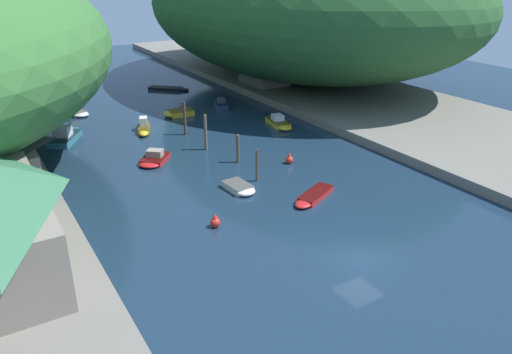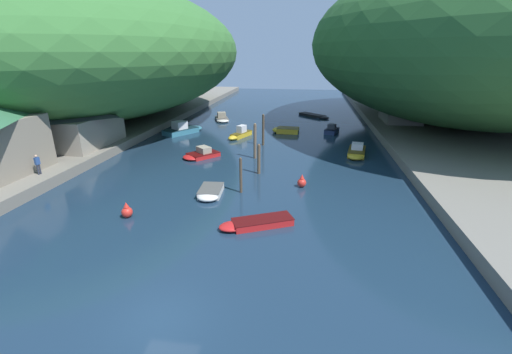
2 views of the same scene
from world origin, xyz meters
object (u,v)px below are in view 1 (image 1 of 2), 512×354
Objects in this scene: right_bank_cottage at (264,64)px; boat_open_rowboat at (154,159)px; boat_white_cruiser at (221,104)px; boat_red_skiff at (66,136)px; boat_mid_channel at (170,89)px; boat_far_upstream at (240,188)px; boat_far_right_bank at (312,197)px; channel_buoy_near at (289,159)px; boat_cabin_cruiser at (280,123)px; boat_yellow_tender at (75,112)px; channel_buoy_far at (215,222)px; person_on_quay at (50,212)px; boat_moored_right at (178,113)px; boat_navy_launch at (144,128)px.

boat_open_rowboat is at bearing -141.61° from right_bank_cottage.
boat_red_skiff reaches higher than boat_white_cruiser.
boat_far_upstream reaches higher than boat_mid_channel.
boat_far_right_bank is 7.90m from channel_buoy_near.
boat_far_upstream is 22.85m from boat_red_skiff.
right_bank_cottage is at bearing -129.59° from boat_far_upstream.
boat_cabin_cruiser is 11.11m from boat_white_cruiser.
boat_cabin_cruiser is (19.18, -17.10, -0.01)m from boat_yellow_tender.
channel_buoy_far reaches higher than boat_far_right_bank.
right_bank_cottage is at bearing 62.63° from channel_buoy_near.
boat_open_rowboat is (-3.87, 9.89, 0.07)m from boat_far_upstream.
boat_white_cruiser is 0.59× the size of boat_red_skiff.
person_on_quay is at bearing -140.55° from right_bank_cottage.
boat_yellow_tender is 30.89m from boat_far_upstream.
boat_far_upstream is (-8.46, -36.03, 0.06)m from boat_mid_channel.
person_on_quay reaches higher than boat_white_cruiser.
boat_far_upstream is (-20.61, -29.29, -3.48)m from right_bank_cottage.
boat_red_skiff is at bearing 101.35° from channel_buoy_far.
boat_yellow_tender is at bearing -2.86° from person_on_quay.
boat_far_right_bank is (-4.32, -40.42, 0.03)m from boat_mid_channel.
right_bank_cottage is 17.95m from boat_moored_right.
right_bank_cottage is 1.22× the size of boat_red_skiff.
boat_far_upstream is 1.97× the size of person_on_quay.
right_bank_cottage is at bearing -134.75° from boat_navy_launch.
boat_far_upstream is 14.81m from person_on_quay.
boat_navy_launch is 4.32× the size of channel_buoy_near.
boat_yellow_tender is at bearing -41.75° from boat_open_rowboat.
boat_white_cruiser is at bearing 61.84° from channel_buoy_far.
boat_red_skiff reaches higher than boat_navy_launch.
boat_far_right_bank is 4.46× the size of channel_buoy_far.
boat_cabin_cruiser is at bearing -51.18° from boat_far_right_bank.
person_on_quay is at bearing -118.94° from boat_white_cruiser.
boat_red_skiff reaches higher than boat_cabin_cruiser.
boat_far_right_bank is at bearing -85.02° from boat_white_cruiser.
boat_white_cruiser reaches higher than boat_far_right_bank.
boat_navy_launch reaches higher than boat_open_rowboat.
boat_navy_launch is 23.25m from person_on_quay.
boat_mid_channel is 28.91m from boat_open_rowboat.
boat_far_upstream is at bearing -156.93° from channel_buoy_near.
boat_cabin_cruiser is 23.33m from boat_mid_channel.
boat_mid_channel is at bearing 71.32° from boat_red_skiff.
channel_buoy_far is (-11.54, -7.35, 0.00)m from channel_buoy_near.
person_on_quay is at bearing 76.25° from boat_navy_launch.
channel_buoy_far reaches higher than boat_mid_channel.
right_bank_cottage is 11.75m from boat_white_cruiser.
boat_navy_launch is 0.77× the size of boat_red_skiff.
boat_white_cruiser reaches higher than boat_moored_right.
boat_mid_channel is 5.08× the size of channel_buoy_near.
boat_moored_right is 3.43× the size of channel_buoy_near.
boat_mid_channel is at bearing 150.96° from right_bank_cottage.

